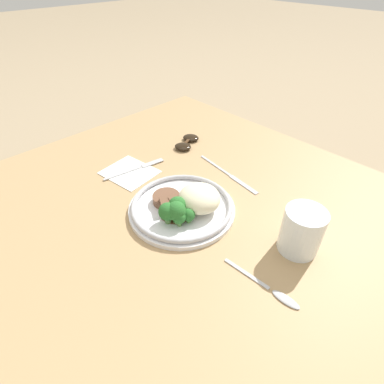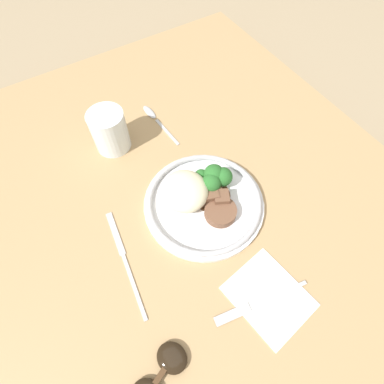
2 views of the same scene
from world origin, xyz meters
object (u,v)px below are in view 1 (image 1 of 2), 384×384
plate (184,205)px  juice_glass (301,233)px  fork (140,167)px  spoon (275,293)px  knife (229,175)px  sunglasses (187,142)px

plate → juice_glass: bearing=21.2°
fork → spoon: 0.50m
fork → knife: (0.20, 0.15, -0.00)m
juice_glass → sunglasses: size_ratio=0.82×
juice_glass → plate: bearing=-158.8°
spoon → sunglasses: 0.56m
fork → spoon: same height
plate → sunglasses: 0.32m
plate → knife: (-0.03, 0.19, -0.02)m
juice_glass → sunglasses: bearing=164.3°
knife → sunglasses: bearing=177.9°
juice_glass → fork: juice_glass is taller
plate → fork: 0.23m
fork → plate: bearing=-89.6°
fork → sunglasses: size_ratio=1.52×
juice_glass → knife: 0.28m
knife → spoon: spoon is taller
plate → juice_glass: size_ratio=2.54×
spoon → plate: bearing=169.9°
spoon → knife: bearing=139.2°
spoon → juice_glass: bearing=99.9°
spoon → sunglasses: sunglasses is taller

